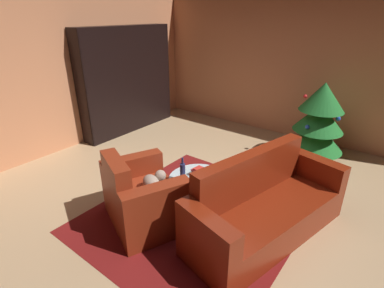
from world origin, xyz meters
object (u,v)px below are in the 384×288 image
object	(u,v)px
book_stack_on_table	(201,173)
decorated_tree	(319,120)
couch_red	(264,209)
coffee_table	(199,181)
armchair_red	(142,198)
bottle_on_table	(183,172)
bookshelf_unit	(133,80)

from	to	relation	value
book_stack_on_table	decorated_tree	distance (m)	2.46
couch_red	coffee_table	size ratio (longest dim) A/B	2.81
coffee_table	book_stack_on_table	world-z (taller)	book_stack_on_table
armchair_red	book_stack_on_table	xyz separation A→B (m)	(0.37, 0.65, 0.18)
coffee_table	bottle_on_table	world-z (taller)	bottle_on_table
couch_red	bookshelf_unit	bearing A→B (deg)	158.19
armchair_red	couch_red	xyz separation A→B (m)	(1.21, 0.70, -0.02)
armchair_red	decorated_tree	world-z (taller)	decorated_tree
couch_red	book_stack_on_table	xyz separation A→B (m)	(-0.84, -0.05, 0.19)
couch_red	decorated_tree	size ratio (longest dim) A/B	1.61
armchair_red	bottle_on_table	xyz separation A→B (m)	(0.26, 0.44, 0.25)
book_stack_on_table	bottle_on_table	size ratio (longest dim) A/B	0.76
couch_red	book_stack_on_table	world-z (taller)	couch_red
bottle_on_table	decorated_tree	bearing A→B (deg)	72.17
decorated_tree	coffee_table	bearing A→B (deg)	-106.29
couch_red	decorated_tree	distance (m)	2.33
bookshelf_unit	decorated_tree	world-z (taller)	bookshelf_unit
couch_red	book_stack_on_table	bearing A→B (deg)	-176.65
coffee_table	decorated_tree	xyz separation A→B (m)	(0.70, 2.40, 0.26)
bookshelf_unit	couch_red	world-z (taller)	bookshelf_unit
bottle_on_table	decorated_tree	xyz separation A→B (m)	(0.82, 2.56, 0.10)
coffee_table	bookshelf_unit	bearing A→B (deg)	151.08
book_stack_on_table	decorated_tree	bearing A→B (deg)	73.16
decorated_tree	book_stack_on_table	bearing A→B (deg)	-106.84
bookshelf_unit	decorated_tree	bearing A→B (deg)	13.44
coffee_table	book_stack_on_table	distance (m)	0.10
coffee_table	decorated_tree	distance (m)	2.51
armchair_red	couch_red	distance (m)	1.40
couch_red	bottle_on_table	bearing A→B (deg)	-164.72
book_stack_on_table	bottle_on_table	world-z (taller)	bottle_on_table
bookshelf_unit	armchair_red	size ratio (longest dim) A/B	1.84
bottle_on_table	decorated_tree	distance (m)	2.69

